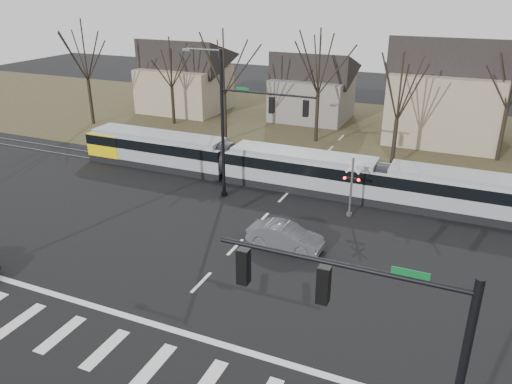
% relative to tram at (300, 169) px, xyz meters
% --- Properties ---
extents(ground, '(140.00, 140.00, 0.00)m').
position_rel_tram_xyz_m(ground, '(-0.47, -16.00, -1.52)').
color(ground, black).
extents(grass_verge, '(140.00, 28.00, 0.01)m').
position_rel_tram_xyz_m(grass_verge, '(-0.47, 16.00, -1.52)').
color(grass_verge, '#38331E').
rests_on(grass_verge, ground).
extents(crosswalk, '(27.00, 2.60, 0.01)m').
position_rel_tram_xyz_m(crosswalk, '(-0.47, -20.00, -1.52)').
color(crosswalk, silver).
rests_on(crosswalk, ground).
extents(stop_line, '(28.00, 0.35, 0.01)m').
position_rel_tram_xyz_m(stop_line, '(-0.47, -17.80, -1.52)').
color(stop_line, silver).
rests_on(stop_line, ground).
extents(lane_dashes, '(0.18, 30.00, 0.01)m').
position_rel_tram_xyz_m(lane_dashes, '(-0.47, -0.00, -1.52)').
color(lane_dashes, silver).
rests_on(lane_dashes, ground).
extents(rail_pair, '(90.00, 1.52, 0.06)m').
position_rel_tram_xyz_m(rail_pair, '(-0.47, -0.20, -1.49)').
color(rail_pair, '#59595E').
rests_on(rail_pair, ground).
extents(tram, '(36.88, 2.74, 2.80)m').
position_rel_tram_xyz_m(tram, '(0.00, 0.00, 0.00)').
color(tram, gray).
rests_on(tram, ground).
extents(sedan, '(1.85, 4.49, 1.44)m').
position_rel_tram_xyz_m(sedan, '(2.18, -8.87, -0.80)').
color(sedan, '#4C4D53').
rests_on(sedan, ground).
extents(signal_pole_near_right, '(6.72, 0.44, 8.00)m').
position_rel_tram_xyz_m(signal_pole_near_right, '(9.65, -22.00, 3.64)').
color(signal_pole_near_right, black).
rests_on(signal_pole_near_right, ground).
extents(signal_pole_far, '(9.28, 0.44, 10.20)m').
position_rel_tram_xyz_m(signal_pole_far, '(-2.87, -3.50, 4.18)').
color(signal_pole_far, black).
rests_on(signal_pole_far, ground).
extents(rail_crossing_signal, '(1.08, 0.36, 4.00)m').
position_rel_tram_xyz_m(rail_crossing_signal, '(4.53, -3.21, 0.36)').
color(rail_crossing_signal, '#59595B').
rests_on(rail_crossing_signal, ground).
extents(tree_row, '(59.20, 7.20, 10.00)m').
position_rel_tram_xyz_m(tree_row, '(1.53, 10.00, 3.48)').
color(tree_row, black).
rests_on(tree_row, ground).
extents(house_a, '(9.72, 8.64, 8.60)m').
position_rel_tram_xyz_m(house_a, '(-20.47, 18.00, 2.94)').
color(house_a, gray).
rests_on(house_a, ground).
extents(house_b, '(8.64, 7.56, 7.65)m').
position_rel_tram_xyz_m(house_b, '(-5.47, 20.00, 2.45)').
color(house_b, slate).
rests_on(house_b, ground).
extents(house_c, '(10.80, 8.64, 10.10)m').
position_rel_tram_xyz_m(house_c, '(8.53, 17.00, 3.71)').
color(house_c, gray).
rests_on(house_c, ground).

